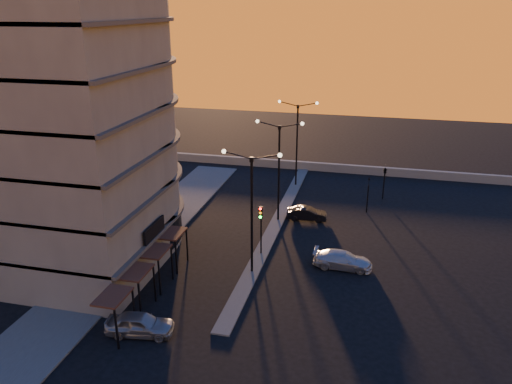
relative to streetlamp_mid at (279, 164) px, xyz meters
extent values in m
plane|color=black|center=(0.00, -10.00, -5.59)|extent=(120.00, 120.00, 0.00)
cube|color=#4B4B49|center=(-10.50, -6.00, -5.53)|extent=(5.00, 40.00, 0.12)
cube|color=#4B4B49|center=(0.00, 0.00, -5.53)|extent=(1.20, 36.00, 0.12)
cube|color=slate|center=(2.00, 16.00, -5.09)|extent=(44.00, 0.50, 1.00)
cylinder|color=#69645D|center=(-14.00, -8.00, 6.91)|extent=(14.00, 14.00, 25.00)
cube|color=#69645D|center=(-14.00, -13.00, 6.91)|extent=(14.00, 10.00, 25.00)
cylinder|color=black|center=(-14.00, -8.00, -3.99)|extent=(14.16, 14.16, 2.40)
cube|color=black|center=(-6.80, -12.00, -1.99)|extent=(0.15, 3.20, 1.20)
cylinder|color=black|center=(0.00, -10.00, -1.09)|extent=(0.18, 0.18, 9.00)
cube|color=black|center=(0.00, -10.00, 3.31)|extent=(0.25, 0.25, 0.35)
sphere|color=#FFE5B2|center=(-2.00, -10.00, 3.76)|extent=(0.32, 0.32, 0.32)
sphere|color=#FFE5B2|center=(2.00, -10.00, 3.76)|extent=(0.32, 0.32, 0.32)
cylinder|color=black|center=(0.00, 0.00, -1.09)|extent=(0.18, 0.18, 9.00)
cube|color=black|center=(0.00, 0.00, 3.31)|extent=(0.25, 0.25, 0.35)
sphere|color=#FFE5B2|center=(-2.00, 0.00, 3.76)|extent=(0.32, 0.32, 0.32)
sphere|color=#FFE5B2|center=(2.00, 0.00, 3.76)|extent=(0.32, 0.32, 0.32)
cylinder|color=black|center=(0.00, 10.00, -1.09)|extent=(0.18, 0.18, 9.00)
cube|color=black|center=(0.00, 10.00, 3.31)|extent=(0.25, 0.25, 0.35)
sphere|color=#FFE5B2|center=(-2.00, 10.00, 3.76)|extent=(0.32, 0.32, 0.32)
sphere|color=#FFE5B2|center=(2.00, 10.00, 3.76)|extent=(0.32, 0.32, 0.32)
cylinder|color=black|center=(0.00, -7.00, -3.99)|extent=(0.12, 0.12, 3.20)
cube|color=black|center=(0.00, -7.18, -1.84)|extent=(0.28, 0.16, 1.00)
sphere|color=#FF0C05|center=(0.00, -7.28, -1.49)|extent=(0.20, 0.20, 0.20)
sphere|color=orange|center=(0.00, -7.28, -1.84)|extent=(0.20, 0.20, 0.20)
sphere|color=#0CFF26|center=(0.00, -7.28, -2.19)|extent=(0.20, 0.20, 0.20)
cylinder|color=black|center=(8.00, 4.00, -4.19)|extent=(0.12, 0.12, 2.80)
imported|color=black|center=(8.00, 4.00, -2.39)|extent=(0.13, 0.16, 0.80)
cylinder|color=black|center=(9.50, 8.00, -4.19)|extent=(0.12, 0.12, 2.80)
imported|color=black|center=(9.50, 8.00, -2.39)|extent=(0.42, 1.99, 0.80)
imported|color=#919498|center=(-4.78, -18.98, -4.88)|extent=(4.37, 2.31, 1.42)
imported|color=black|center=(2.58, 0.83, -4.98)|extent=(3.84, 1.62, 1.23)
imported|color=#B9BCC2|center=(6.59, -7.63, -4.94)|extent=(4.53, 1.91, 1.31)
camera|label=1|loc=(8.22, -42.20, 13.33)|focal=35.00mm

